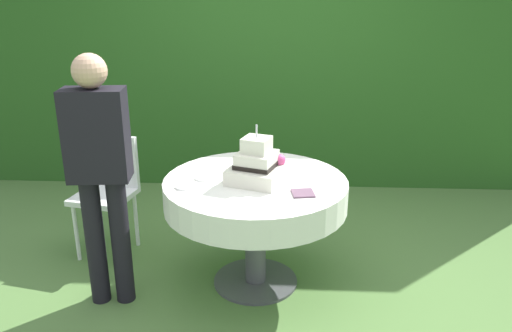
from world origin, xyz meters
TOP-DOWN VIEW (x-y plane):
  - ground_plane at (0.00, 0.00)m, footprint 20.00×20.00m
  - foliage_hedge at (0.00, 2.12)m, footprint 6.09×0.62m
  - cake_table at (0.00, 0.00)m, footprint 1.20×1.20m
  - wedding_cake at (0.01, -0.02)m, footprint 0.41×0.41m
  - serving_plate_near at (-0.34, -0.00)m, footprint 0.11×0.11m
  - serving_plate_far at (-0.44, -0.16)m, footprint 0.10×0.10m
  - napkin_stack at (0.30, -0.22)m, footprint 0.15×0.15m
  - garden_chair at (-1.13, 0.44)m, footprint 0.47×0.47m
  - standing_person at (-0.92, -0.25)m, footprint 0.38×0.23m

SIDE VIEW (x-z plane):
  - ground_plane at x=0.00m, z-range 0.00..0.00m
  - garden_chair at x=-1.13m, z-range 0.10..0.99m
  - cake_table at x=0.00m, z-range 0.27..1.03m
  - napkin_stack at x=0.30m, z-range 0.76..0.77m
  - serving_plate_near at x=-0.34m, z-range 0.76..0.77m
  - serving_plate_far at x=-0.44m, z-range 0.76..0.77m
  - wedding_cake at x=0.01m, z-range 0.68..1.06m
  - standing_person at x=-0.92m, z-range 0.13..1.73m
  - foliage_hedge at x=0.00m, z-range 0.00..2.80m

